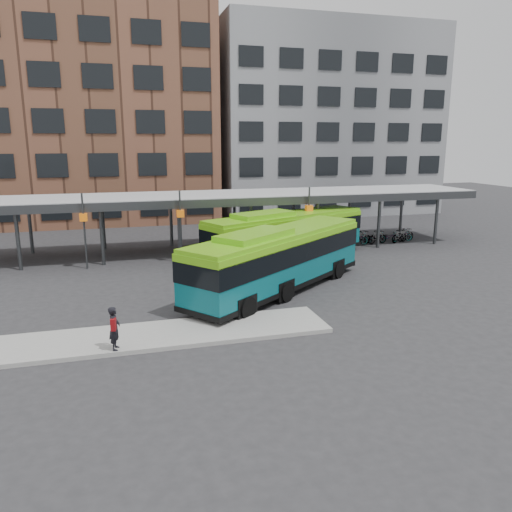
{
  "coord_description": "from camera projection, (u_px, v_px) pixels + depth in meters",
  "views": [
    {
      "loc": [
        -7.05,
        -22.72,
        7.95
      ],
      "look_at": [
        0.18,
        2.77,
        1.8
      ],
      "focal_mm": 35.0,
      "sensor_mm": 36.0,
      "label": 1
    }
  ],
  "objects": [
    {
      "name": "ground",
      "position": [
        268.0,
        303.0,
        24.96
      ],
      "size": [
        120.0,
        120.0,
        0.0
      ],
      "primitive_type": "plane",
      "color": "#28282B",
      "rests_on": "ground"
    },
    {
      "name": "canopy",
      "position": [
        215.0,
        198.0,
        36.13
      ],
      "size": [
        40.0,
        6.53,
        4.8
      ],
      "color": "#999B9E",
      "rests_on": "ground"
    },
    {
      "name": "pedestrian",
      "position": [
        114.0,
        328.0,
        18.83
      ],
      "size": [
        0.5,
        0.69,
        1.7
      ],
      "rotation": [
        0.0,
        0.0,
        1.41
      ],
      "color": "black",
      "rests_on": "boarding_island"
    },
    {
      "name": "building_brick",
      "position": [
        79.0,
        109.0,
        49.81
      ],
      "size": [
        26.0,
        14.0,
        22.0
      ],
      "primitive_type": "cube",
      "color": "brown",
      "rests_on": "ground"
    },
    {
      "name": "bus_front",
      "position": [
        279.0,
        258.0,
        26.53
      ],
      "size": [
        11.92,
        10.02,
        3.56
      ],
      "rotation": [
        0.0,
        0.0,
        0.65
      ],
      "color": "#08545D",
      "rests_on": "ground"
    },
    {
      "name": "boarding_island",
      "position": [
        162.0,
        335.0,
        20.67
      ],
      "size": [
        14.0,
        3.0,
        0.18
      ],
      "primitive_type": "cube",
      "color": "gray",
      "rests_on": "ground"
    },
    {
      "name": "bus_rear",
      "position": [
        286.0,
        234.0,
        33.79
      ],
      "size": [
        12.43,
        7.43,
        3.42
      ],
      "rotation": [
        0.0,
        0.0,
        0.42
      ],
      "color": "#08545D",
      "rests_on": "ground"
    },
    {
      "name": "building_grey",
      "position": [
        319.0,
        122.0,
        56.94
      ],
      "size": [
        24.0,
        14.0,
        20.0
      ],
      "primitive_type": "cube",
      "color": "slate",
      "rests_on": "ground"
    },
    {
      "name": "bike_rack",
      "position": [
        383.0,
        237.0,
        39.52
      ],
      "size": [
        6.37,
        1.33,
        1.08
      ],
      "color": "slate",
      "rests_on": "ground"
    }
  ]
}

